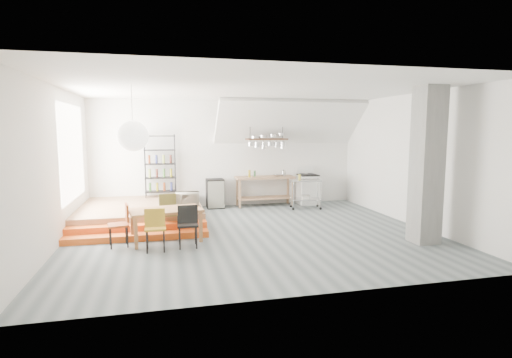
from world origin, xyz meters
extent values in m
plane|color=#555F62|center=(0.00, 0.00, 0.00)|extent=(8.00, 8.00, 0.00)
cube|color=silver|center=(0.00, 3.50, 1.60)|extent=(8.00, 0.04, 3.20)
cube|color=silver|center=(-4.00, 0.00, 1.60)|extent=(0.04, 7.00, 3.20)
cube|color=silver|center=(4.00, 0.00, 1.60)|extent=(0.04, 7.00, 3.20)
cube|color=white|center=(0.00, 0.00, 3.20)|extent=(8.00, 7.00, 0.02)
cube|color=white|center=(1.80, 2.90, 2.55)|extent=(4.40, 1.44, 1.32)
cube|color=white|center=(-3.98, 1.50, 1.80)|extent=(0.02, 2.50, 2.20)
cube|color=#926B49|center=(-2.50, 2.00, 0.20)|extent=(3.00, 3.00, 0.40)
cube|color=#DE5A1A|center=(-2.50, 0.05, 0.07)|extent=(3.00, 0.35, 0.13)
cube|color=#DE5A1A|center=(-2.50, 0.40, 0.13)|extent=(3.00, 0.35, 0.27)
cube|color=slate|center=(3.30, -1.50, 1.60)|extent=(0.50, 0.50, 3.20)
cube|color=#926B49|center=(1.10, 3.15, 0.88)|extent=(1.80, 0.60, 0.06)
cube|color=#926B49|center=(1.10, 3.15, 0.25)|extent=(1.70, 0.55, 0.04)
cube|color=#926B49|center=(1.92, 3.37, 0.43)|extent=(0.06, 0.06, 0.86)
cube|color=#926B49|center=(0.28, 3.37, 0.43)|extent=(0.06, 0.06, 0.86)
cube|color=#926B49|center=(1.92, 2.93, 0.43)|extent=(0.06, 0.06, 0.86)
cube|color=#926B49|center=(0.28, 2.93, 0.43)|extent=(0.06, 0.06, 0.86)
cube|color=white|center=(2.50, 3.15, 0.45)|extent=(0.60, 0.60, 0.90)
cube|color=black|center=(2.50, 3.15, 0.92)|extent=(0.58, 0.58, 0.03)
cube|color=white|center=(2.50, 3.43, 1.05)|extent=(0.60, 0.05, 0.25)
cylinder|color=black|center=(2.64, 3.29, 0.94)|extent=(0.18, 0.18, 0.02)
cylinder|color=black|center=(2.36, 3.29, 0.94)|extent=(0.18, 0.18, 0.02)
cylinder|color=black|center=(2.64, 3.01, 0.94)|extent=(0.18, 0.18, 0.02)
cylinder|color=black|center=(2.36, 3.01, 0.94)|extent=(0.18, 0.18, 0.02)
cube|color=#3A2217|center=(1.10, 2.95, 2.05)|extent=(1.20, 0.50, 0.05)
cylinder|color=black|center=(0.60, 2.95, 2.62)|extent=(0.02, 0.02, 1.15)
cylinder|color=black|center=(1.60, 2.95, 2.62)|extent=(0.02, 0.02, 1.15)
cylinder|color=silver|center=(0.60, 2.90, 1.91)|extent=(0.16, 0.16, 0.12)
cylinder|color=silver|center=(0.80, 2.90, 1.89)|extent=(0.20, 0.20, 0.16)
cylinder|color=silver|center=(1.00, 2.90, 1.87)|extent=(0.16, 0.16, 0.20)
cylinder|color=silver|center=(1.20, 2.90, 1.91)|extent=(0.20, 0.20, 0.12)
cylinder|color=silver|center=(1.40, 2.90, 1.89)|extent=(0.16, 0.16, 0.16)
cylinder|color=silver|center=(1.60, 2.90, 1.87)|extent=(0.20, 0.20, 0.20)
cylinder|color=black|center=(-1.58, 3.38, 1.30)|extent=(0.02, 0.02, 1.80)
cylinder|color=black|center=(-2.42, 3.38, 1.30)|extent=(0.02, 0.02, 1.80)
cylinder|color=black|center=(-1.58, 3.02, 1.30)|extent=(0.02, 0.02, 1.80)
cylinder|color=black|center=(-2.42, 3.02, 1.30)|extent=(0.02, 0.02, 1.80)
cube|color=black|center=(-2.00, 3.20, 0.55)|extent=(0.88, 0.38, 0.02)
cube|color=black|center=(-2.00, 3.20, 0.95)|extent=(0.88, 0.38, 0.02)
cube|color=black|center=(-2.00, 3.20, 1.35)|extent=(0.88, 0.38, 0.02)
cube|color=black|center=(-2.00, 3.20, 1.75)|extent=(0.88, 0.38, 0.02)
cube|color=black|center=(-2.00, 3.20, 2.15)|extent=(0.88, 0.38, 0.03)
cylinder|color=#3E752F|center=(-2.00, 3.20, 0.69)|extent=(0.07, 0.07, 0.24)
cylinder|color=olive|center=(-2.00, 3.20, 1.09)|extent=(0.07, 0.07, 0.24)
cylinder|color=brown|center=(-2.00, 3.20, 1.49)|extent=(0.07, 0.07, 0.24)
cube|color=#926B49|center=(-1.40, 0.75, 0.55)|extent=(0.60, 0.40, 0.03)
cylinder|color=black|center=(-1.13, 0.92, 0.47)|extent=(0.02, 0.02, 0.13)
cylinder|color=black|center=(-1.67, 0.92, 0.47)|extent=(0.02, 0.02, 0.13)
cylinder|color=black|center=(-1.13, 0.58, 0.47)|extent=(0.02, 0.02, 0.13)
cylinder|color=black|center=(-1.67, 0.58, 0.47)|extent=(0.02, 0.02, 0.13)
sphere|color=white|center=(-2.49, -0.30, 2.20)|extent=(0.60, 0.60, 0.60)
cube|color=#925D35|center=(-1.90, -0.20, 0.66)|extent=(1.56, 1.05, 0.05)
cube|color=#925D35|center=(-1.32, 0.25, 0.32)|extent=(0.07, 0.07, 0.63)
cube|color=#925D35|center=(-2.60, 0.03, 0.32)|extent=(0.07, 0.07, 0.63)
cube|color=#925D35|center=(-1.20, -0.43, 0.32)|extent=(0.07, 0.07, 0.63)
cube|color=#925D35|center=(-2.48, -0.65, 0.32)|extent=(0.07, 0.07, 0.63)
cube|color=#BF9020|center=(-2.11, -0.83, 0.44)|extent=(0.40, 0.40, 0.04)
cube|color=#BF9020|center=(-2.11, -1.01, 0.69)|extent=(0.38, 0.04, 0.35)
cylinder|color=black|center=(-2.27, -0.99, 0.22)|extent=(0.03, 0.03, 0.43)
cylinder|color=black|center=(-1.95, -0.99, 0.22)|extent=(0.03, 0.03, 0.43)
cylinder|color=black|center=(-2.27, -0.68, 0.22)|extent=(0.03, 0.03, 0.43)
cylinder|color=black|center=(-1.95, -0.67, 0.22)|extent=(0.03, 0.03, 0.43)
cube|color=black|center=(-1.49, -0.72, 0.45)|extent=(0.41, 0.41, 0.04)
cube|color=black|center=(-1.49, -0.90, 0.71)|extent=(0.38, 0.05, 0.35)
cylinder|color=black|center=(-1.65, -0.88, 0.22)|extent=(0.03, 0.03, 0.44)
cylinder|color=black|center=(-1.33, -0.89, 0.22)|extent=(0.03, 0.03, 0.44)
cylinder|color=black|center=(-1.65, -0.56, 0.22)|extent=(0.03, 0.03, 0.44)
cylinder|color=black|center=(-1.32, -0.57, 0.22)|extent=(0.03, 0.03, 0.44)
cube|color=brown|center=(-1.82, 0.41, 0.45)|extent=(0.46, 0.46, 0.04)
cube|color=brown|center=(-1.85, 0.59, 0.71)|extent=(0.39, 0.09, 0.35)
cylinder|color=black|center=(-1.69, 0.59, 0.22)|extent=(0.03, 0.03, 0.44)
cylinder|color=black|center=(-2.01, 0.55, 0.22)|extent=(0.03, 0.03, 0.44)
cylinder|color=black|center=(-1.64, 0.27, 0.22)|extent=(0.03, 0.03, 0.44)
cylinder|color=black|center=(-1.96, 0.23, 0.22)|extent=(0.03, 0.03, 0.44)
cube|color=#A74217|center=(-2.83, -0.36, 0.44)|extent=(0.45, 0.45, 0.04)
cube|color=#A74217|center=(-2.66, -0.33, 0.68)|extent=(0.10, 0.37, 0.34)
cylinder|color=black|center=(-2.65, -0.49, 0.21)|extent=(0.03, 0.03, 0.43)
cylinder|color=black|center=(-2.71, -0.18, 0.21)|extent=(0.03, 0.03, 0.43)
cylinder|color=black|center=(-2.96, -0.54, 0.21)|extent=(0.03, 0.03, 0.43)
cylinder|color=black|center=(-3.01, -0.24, 0.21)|extent=(0.03, 0.03, 0.43)
cube|color=silver|center=(2.17, 2.43, 0.85)|extent=(0.93, 0.62, 0.04)
cube|color=silver|center=(2.17, 2.43, 0.29)|extent=(0.93, 0.62, 0.03)
cylinder|color=silver|center=(2.61, 2.58, 0.43)|extent=(0.03, 0.03, 0.83)
sphere|color=black|center=(2.61, 2.58, 0.04)|extent=(0.08, 0.08, 0.08)
cylinder|color=silver|center=(1.81, 2.71, 0.43)|extent=(0.03, 0.03, 0.83)
sphere|color=black|center=(1.81, 2.71, 0.04)|extent=(0.08, 0.08, 0.08)
cylinder|color=silver|center=(2.54, 2.16, 0.43)|extent=(0.03, 0.03, 0.83)
sphere|color=black|center=(2.54, 2.16, 0.04)|extent=(0.08, 0.08, 0.08)
cylinder|color=silver|center=(1.74, 2.29, 0.43)|extent=(0.03, 0.03, 0.83)
sphere|color=black|center=(1.74, 2.29, 0.04)|extent=(0.08, 0.08, 0.08)
cube|color=black|center=(-0.42, 3.20, 0.43)|extent=(0.51, 0.51, 0.87)
imported|color=beige|center=(-1.40, 0.75, 0.72)|extent=(0.59, 0.42, 0.31)
imported|color=silver|center=(1.47, 3.10, 0.94)|extent=(0.29, 0.29, 0.06)
camera|label=1|loc=(-1.95, -8.57, 2.32)|focal=28.00mm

